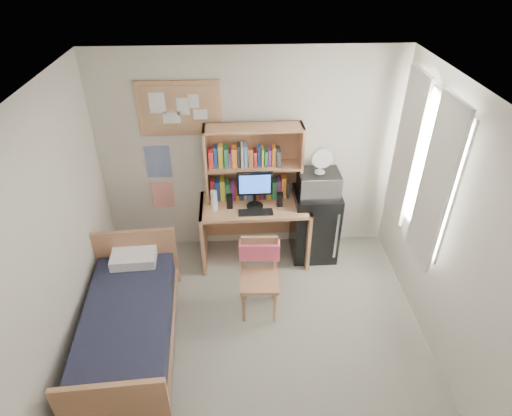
{
  "coord_description": "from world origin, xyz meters",
  "views": [
    {
      "loc": [
        -0.13,
        -2.59,
        3.66
      ],
      "look_at": [
        0.05,
        1.2,
        1.13
      ],
      "focal_mm": 30.0,
      "sensor_mm": 36.0,
      "label": 1
    }
  ],
  "objects_px": {
    "mini_fridge": "(314,223)",
    "microwave": "(319,183)",
    "desk_fan": "(321,161)",
    "bulletin_board": "(179,109)",
    "desk_chair": "(259,280)",
    "speaker_left": "(230,201)",
    "monitor": "(255,191)",
    "speaker_right": "(280,199)",
    "bed": "(129,328)",
    "desk": "(255,231)"
  },
  "relations": [
    {
      "from": "mini_fridge",
      "to": "microwave",
      "type": "xyz_separation_m",
      "value": [
        0.0,
        -0.02,
        0.61
      ]
    },
    {
      "from": "desk_fan",
      "to": "bulletin_board",
      "type": "bearing_deg",
      "value": 168.65
    },
    {
      "from": "desk_chair",
      "to": "speaker_left",
      "type": "height_order",
      "value": "speaker_left"
    },
    {
      "from": "microwave",
      "to": "monitor",
      "type": "bearing_deg",
      "value": -173.7
    },
    {
      "from": "desk_chair",
      "to": "microwave",
      "type": "height_order",
      "value": "microwave"
    },
    {
      "from": "desk_chair",
      "to": "speaker_right",
      "type": "height_order",
      "value": "speaker_right"
    },
    {
      "from": "mini_fridge",
      "to": "microwave",
      "type": "height_order",
      "value": "microwave"
    },
    {
      "from": "desk_chair",
      "to": "speaker_left",
      "type": "distance_m",
      "value": 1.03
    },
    {
      "from": "speaker_right",
      "to": "speaker_left",
      "type": "bearing_deg",
      "value": 180.0
    },
    {
      "from": "desk_fan",
      "to": "speaker_right",
      "type": "bearing_deg",
      "value": -170.09
    },
    {
      "from": "bulletin_board",
      "to": "microwave",
      "type": "bearing_deg",
      "value": -10.64
    },
    {
      "from": "microwave",
      "to": "desk_chair",
      "type": "bearing_deg",
      "value": -128.85
    },
    {
      "from": "bulletin_board",
      "to": "monitor",
      "type": "relative_size",
      "value": 2.12
    },
    {
      "from": "desk_chair",
      "to": "mini_fridge",
      "type": "bearing_deg",
      "value": 54.95
    },
    {
      "from": "bulletin_board",
      "to": "microwave",
      "type": "distance_m",
      "value": 1.83
    },
    {
      "from": "bed",
      "to": "monitor",
      "type": "distance_m",
      "value": 2.02
    },
    {
      "from": "desk_chair",
      "to": "mini_fridge",
      "type": "height_order",
      "value": "mini_fridge"
    },
    {
      "from": "bed",
      "to": "desk_fan",
      "type": "distance_m",
      "value": 2.76
    },
    {
      "from": "desk_chair",
      "to": "bed",
      "type": "relative_size",
      "value": 0.51
    },
    {
      "from": "speaker_left",
      "to": "microwave",
      "type": "height_order",
      "value": "microwave"
    },
    {
      "from": "desk",
      "to": "monitor",
      "type": "height_order",
      "value": "monitor"
    },
    {
      "from": "bulletin_board",
      "to": "monitor",
      "type": "bearing_deg",
      "value": -25.33
    },
    {
      "from": "bed",
      "to": "monitor",
      "type": "xyz_separation_m",
      "value": [
        1.34,
        1.28,
        0.81
      ]
    },
    {
      "from": "bulletin_board",
      "to": "monitor",
      "type": "distance_m",
      "value": 1.27
    },
    {
      "from": "desk",
      "to": "desk_chair",
      "type": "height_order",
      "value": "desk_chair"
    },
    {
      "from": "speaker_left",
      "to": "desk_fan",
      "type": "relative_size",
      "value": 0.58
    },
    {
      "from": "bulletin_board",
      "to": "speaker_right",
      "type": "height_order",
      "value": "bulletin_board"
    },
    {
      "from": "bulletin_board",
      "to": "speaker_left",
      "type": "relative_size",
      "value": 5.39
    },
    {
      "from": "desk_chair",
      "to": "desk_fan",
      "type": "distance_m",
      "value": 1.53
    },
    {
      "from": "speaker_left",
      "to": "desk_fan",
      "type": "height_order",
      "value": "desk_fan"
    },
    {
      "from": "bed",
      "to": "speaker_right",
      "type": "xyz_separation_m",
      "value": [
        1.64,
        1.29,
        0.67
      ]
    },
    {
      "from": "microwave",
      "to": "desk_fan",
      "type": "relative_size",
      "value": 1.59
    },
    {
      "from": "bed",
      "to": "monitor",
      "type": "relative_size",
      "value": 3.98
    },
    {
      "from": "monitor",
      "to": "desk_fan",
      "type": "distance_m",
      "value": 0.84
    },
    {
      "from": "mini_fridge",
      "to": "microwave",
      "type": "distance_m",
      "value": 0.61
    },
    {
      "from": "monitor",
      "to": "bed",
      "type": "bearing_deg",
      "value": -137.38
    },
    {
      "from": "bed",
      "to": "microwave",
      "type": "height_order",
      "value": "microwave"
    },
    {
      "from": "desk_fan",
      "to": "mini_fridge",
      "type": "bearing_deg",
      "value": 90.0
    },
    {
      "from": "desk",
      "to": "desk_chair",
      "type": "distance_m",
      "value": 0.93
    },
    {
      "from": "bed",
      "to": "speaker_right",
      "type": "bearing_deg",
      "value": 34.69
    },
    {
      "from": "desk",
      "to": "desk_fan",
      "type": "height_order",
      "value": "desk_fan"
    },
    {
      "from": "desk",
      "to": "desk_fan",
      "type": "xyz_separation_m",
      "value": [
        0.77,
        0.03,
        0.96
      ]
    },
    {
      "from": "bed",
      "to": "desk_fan",
      "type": "relative_size",
      "value": 5.84
    },
    {
      "from": "bulletin_board",
      "to": "desk_chair",
      "type": "distance_m",
      "value": 2.11
    },
    {
      "from": "desk_chair",
      "to": "bed",
      "type": "bearing_deg",
      "value": -160.35
    },
    {
      "from": "desk_chair",
      "to": "speaker_right",
      "type": "relative_size",
      "value": 5.2
    },
    {
      "from": "speaker_right",
      "to": "desk_fan",
      "type": "distance_m",
      "value": 0.66
    },
    {
      "from": "mini_fridge",
      "to": "speaker_right",
      "type": "xyz_separation_m",
      "value": [
        -0.47,
        -0.11,
        0.44
      ]
    },
    {
      "from": "mini_fridge",
      "to": "speaker_right",
      "type": "bearing_deg",
      "value": -167.74
    },
    {
      "from": "mini_fridge",
      "to": "desk_fan",
      "type": "bearing_deg",
      "value": -90.0
    }
  ]
}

